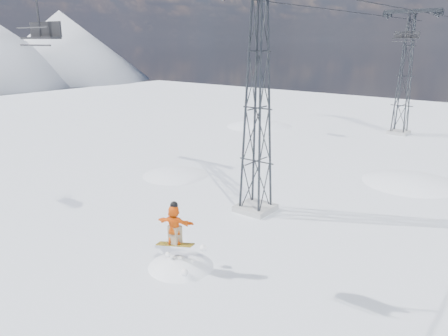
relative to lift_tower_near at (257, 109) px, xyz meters
The scene contains 8 objects.
ground 9.72m from the lift_tower_near, 95.71° to the right, with size 120.00×120.00×0.00m, color white.
snow_terrain 20.81m from the lift_tower_near, 112.81° to the left, with size 39.00×37.00×22.00m.
lift_tower_near is the anchor object (origin of this frame).
lift_tower_far 25.00m from the lift_tower_near, 90.00° to the left, with size 5.20×1.80×11.43m.
haul_cables 12.70m from the lift_tower_near, 90.00° to the left, with size 4.46×51.00×0.06m.
snowboarder_jump 9.90m from the lift_tower_near, 82.06° to the right, with size 4.40×4.40×6.82m.
lift_chair_near 10.73m from the lift_tower_near, 102.56° to the right, with size 1.83×0.53×2.27m.
lift_chair_mid 16.70m from the lift_tower_near, 82.25° to the left, with size 1.81×0.52×2.24m.
Camera 1 is at (12.75, -10.24, 8.78)m, focal length 35.00 mm.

